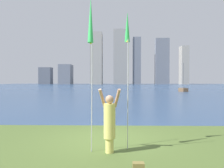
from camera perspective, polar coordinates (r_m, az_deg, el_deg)
The scene contains 12 objects.
ground at distance 58.53m, azimuth 0.95°, elevation -1.06°, with size 120.00×138.00×0.12m.
person at distance 6.23m, azimuth -0.64°, elevation -9.72°, with size 0.66×0.49×1.81m.
kite_flag_left at distance 6.30m, azimuth -5.61°, elevation 15.43°, with size 0.16×0.47×4.38m.
kite_flag_right at distance 6.80m, azimuth 4.05°, elevation 13.45°, with size 0.16×0.69×4.12m.
sailboat_6 at distance 41.07m, azimuth 18.18°, elevation -1.40°, with size 1.39×1.90×5.21m.
skyline_tower_0 at distance 117.62m, azimuth -16.97°, elevation 2.06°, with size 6.10×5.04×8.62m.
skyline_tower_1 at distance 111.68m, azimuth -12.00°, elevation 2.45°, with size 5.99×7.96×9.84m.
skyline_tower_2 at distance 109.09m, azimuth -4.09°, elevation 6.63°, with size 5.72×7.68×25.49m.
skyline_tower_3 at distance 107.77m, azimuth 2.16°, elevation 7.10°, with size 6.54×3.69×26.98m.
skyline_tower_4 at distance 109.88m, azimuth 6.51°, elevation 6.02°, with size 3.76×4.30×23.36m.
skyline_tower_5 at distance 113.06m, azimuth 12.97°, elevation 5.80°, with size 6.85×3.31×23.10m.
skyline_tower_6 at distance 113.29m, azimuth 18.32°, elevation 4.67°, with size 3.58×5.58×18.78m.
Camera 1 is at (0.36, -7.54, 2.05)m, focal length 34.89 mm.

